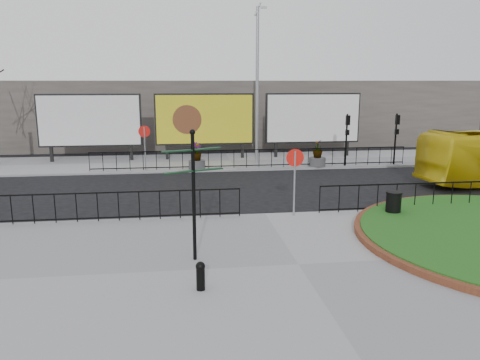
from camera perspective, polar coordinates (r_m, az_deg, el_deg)
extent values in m
plane|color=black|center=(17.57, 3.06, -4.46)|extent=(90.00, 90.00, 0.00)
cube|color=gray|center=(12.94, 7.13, -10.40)|extent=(30.00, 10.00, 0.12)
cube|color=gray|center=(29.15, -1.20, 2.28)|extent=(44.00, 6.00, 0.12)
cylinder|color=gray|center=(26.29, -11.51, 3.76)|extent=(0.07, 0.07, 2.40)
cylinder|color=red|center=(26.18, -11.60, 5.82)|extent=(0.64, 0.03, 0.64)
cylinder|color=white|center=(26.20, -11.59, 5.82)|extent=(0.50, 0.03, 0.50)
cylinder|color=gray|center=(17.08, 6.65, -0.44)|extent=(0.07, 0.07, 2.40)
cylinder|color=red|center=(16.90, 6.73, 2.71)|extent=(0.64, 0.03, 0.64)
cylinder|color=white|center=(16.92, 6.71, 2.72)|extent=(0.50, 0.03, 0.50)
cube|color=black|center=(30.89, -21.99, 3.01)|extent=(0.18, 0.18, 1.00)
cube|color=black|center=(30.04, -13.09, 3.34)|extent=(0.18, 0.18, 1.00)
cube|color=black|center=(30.15, -17.84, 6.94)|extent=(6.20, 0.25, 3.20)
cube|color=silver|center=(30.00, -17.89, 6.91)|extent=(6.00, 0.06, 3.00)
cube|color=black|center=(29.90, -8.88, 3.47)|extent=(0.18, 0.18, 1.00)
cube|color=black|center=(30.15, 0.29, 3.68)|extent=(0.18, 0.18, 1.00)
cube|color=black|center=(29.71, -4.34, 7.41)|extent=(6.20, 0.25, 3.20)
cube|color=gold|center=(29.55, -4.32, 7.38)|extent=(6.00, 0.06, 3.00)
cube|color=black|center=(30.52, 4.39, 3.75)|extent=(0.18, 0.18, 1.00)
cube|color=black|center=(31.85, 12.90, 3.82)|extent=(0.18, 0.18, 1.00)
cube|color=black|center=(30.88, 8.85, 7.47)|extent=(6.20, 0.25, 3.20)
cube|color=silver|center=(30.73, 8.94, 7.45)|extent=(6.00, 0.06, 3.00)
cylinder|color=gray|center=(27.95, 2.10, 11.25)|extent=(0.18, 0.18, 9.00)
cylinder|color=gray|center=(28.24, 2.17, 20.11)|extent=(0.43, 0.10, 0.77)
cube|color=gray|center=(28.31, 2.92, 20.29)|extent=(0.35, 0.15, 0.12)
cylinder|color=black|center=(27.89, 12.83, 4.78)|extent=(0.10, 0.10, 3.00)
cube|color=black|center=(27.66, 13.02, 7.11)|extent=(0.22, 0.18, 0.55)
cube|color=black|center=(27.73, 12.95, 5.67)|extent=(0.20, 0.16, 0.30)
cylinder|color=black|center=(29.06, 18.41, 4.75)|extent=(0.10, 0.10, 3.00)
cube|color=black|center=(28.84, 18.66, 6.98)|extent=(0.22, 0.18, 0.55)
cube|color=black|center=(28.90, 18.57, 5.60)|extent=(0.20, 0.16, 0.30)
cube|color=#5F5953|center=(38.77, -2.84, 8.31)|extent=(40.00, 10.00, 5.00)
cylinder|color=black|center=(12.68, -5.66, -2.26)|extent=(0.10, 0.10, 3.48)
sphere|color=black|center=(12.36, -5.83, 5.83)|extent=(0.15, 0.15, 0.15)
cube|color=black|center=(12.28, -7.69, 3.52)|extent=(0.82, 0.40, 0.03)
cube|color=black|center=(12.63, -4.05, 3.83)|extent=(0.80, 0.51, 0.03)
cube|color=black|center=(12.33, -7.54, 0.93)|extent=(0.81, 0.47, 0.03)
cube|color=black|center=(12.67, -3.88, 1.30)|extent=(0.82, 0.40, 0.03)
cylinder|color=black|center=(11.31, -4.83, -11.87)|extent=(0.21, 0.21, 0.57)
sphere|color=black|center=(11.19, -4.85, -10.44)|extent=(0.23, 0.23, 0.23)
cylinder|color=black|center=(17.78, 18.19, -2.96)|extent=(0.54, 0.54, 0.90)
cylinder|color=black|center=(17.66, 18.29, -1.46)|extent=(0.58, 0.58, 0.06)
cylinder|color=#4C4C4F|center=(26.39, -5.28, 1.87)|extent=(0.93, 0.93, 0.48)
imported|color=#1A5216|center=(26.27, -5.31, 3.49)|extent=(0.79, 0.79, 1.02)
cylinder|color=#4C4C4F|center=(27.53, 9.39, 2.20)|extent=(0.96, 0.96, 0.50)
imported|color=#1A5216|center=(27.42, 9.45, 3.78)|extent=(0.77, 0.77, 1.04)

